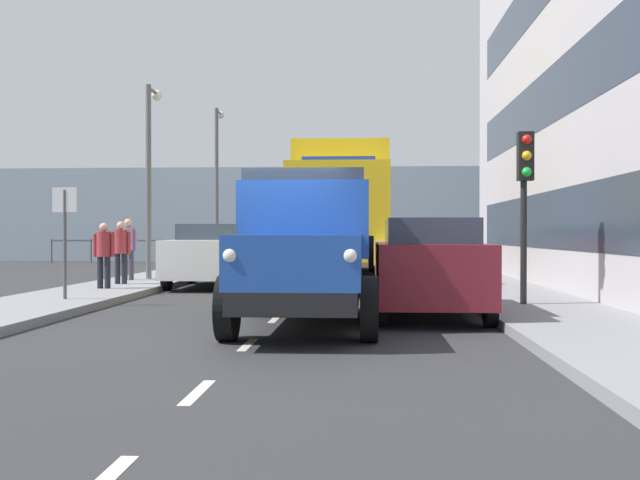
# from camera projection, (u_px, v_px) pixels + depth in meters

# --- Properties ---
(ground_plane) EXTENTS (80.00, 80.00, 0.00)m
(ground_plane) POSITION_uv_depth(u_px,v_px,m) (303.00, 293.00, 18.63)
(ground_plane) COLOR #2D2D30
(sidewalk_left) EXTENTS (2.41, 37.05, 0.15)m
(sidewalk_left) POSITION_uv_depth(u_px,v_px,m) (499.00, 291.00, 18.34)
(sidewalk_left) COLOR gray
(sidewalk_left) RESTS_ON ground_plane
(sidewalk_right) EXTENTS (2.41, 37.05, 0.15)m
(sidewalk_right) POSITION_uv_depth(u_px,v_px,m) (112.00, 289.00, 18.92)
(sidewalk_right) COLOR gray
(sidewalk_right) RESTS_ON ground_plane
(road_centreline_markings) EXTENTS (0.12, 32.27, 0.01)m
(road_centreline_markings) POSITION_uv_depth(u_px,v_px,m) (299.00, 296.00, 17.63)
(road_centreline_markings) COLOR silver
(road_centreline_markings) RESTS_ON ground_plane
(sea_horizon) EXTENTS (80.00, 0.80, 5.00)m
(sea_horizon) POSITION_uv_depth(u_px,v_px,m) (336.00, 214.00, 40.10)
(sea_horizon) COLOR #8C9EAD
(sea_horizon) RESTS_ON ground_plane
(seawall_railing) EXTENTS (28.08, 0.08, 1.20)m
(seawall_railing) POSITION_uv_depth(u_px,v_px,m) (333.00, 245.00, 36.52)
(seawall_railing) COLOR #4C5156
(seawall_railing) RESTS_ON ground_plane
(truck_vintage_blue) EXTENTS (2.17, 5.64, 2.43)m
(truck_vintage_blue) POSITION_uv_depth(u_px,v_px,m) (305.00, 253.00, 11.51)
(truck_vintage_blue) COLOR black
(truck_vintage_blue) RESTS_ON ground_plane
(lorry_cargo_yellow) EXTENTS (2.58, 8.20, 3.87)m
(lorry_cargo_yellow) POSITION_uv_depth(u_px,v_px,m) (342.00, 212.00, 20.80)
(lorry_cargo_yellow) COLOR gold
(lorry_cargo_yellow) RESTS_ON ground_plane
(car_maroon_kerbside_near) EXTENTS (1.89, 3.87, 1.72)m
(car_maroon_kerbside_near) POSITION_uv_depth(u_px,v_px,m) (429.00, 267.00, 12.99)
(car_maroon_kerbside_near) COLOR maroon
(car_maroon_kerbside_near) RESTS_ON ground_plane
(car_silver_kerbside_1) EXTENTS (1.87, 4.15, 1.72)m
(car_silver_kerbside_1) POSITION_uv_depth(u_px,v_px,m) (411.00, 257.00, 18.25)
(car_silver_kerbside_1) COLOR #B7BABF
(car_silver_kerbside_1) RESTS_ON ground_plane
(car_red_kerbside_2) EXTENTS (1.93, 3.82, 1.72)m
(car_red_kerbside_2) POSITION_uv_depth(u_px,v_px,m) (400.00, 252.00, 23.92)
(car_red_kerbside_2) COLOR #B21E1E
(car_red_kerbside_2) RESTS_ON ground_plane
(car_grey_kerbside_3) EXTENTS (1.78, 4.12, 1.72)m
(car_grey_kerbside_3) POSITION_uv_depth(u_px,v_px,m) (393.00, 248.00, 29.53)
(car_grey_kerbside_3) COLOR slate
(car_grey_kerbside_3) RESTS_ON ground_plane
(car_white_oppositeside_0) EXTENTS (1.98, 4.46, 1.72)m
(car_white_oppositeside_0) POSITION_uv_depth(u_px,v_px,m) (213.00, 254.00, 20.70)
(car_white_oppositeside_0) COLOR white
(car_white_oppositeside_0) RESTS_ON ground_plane
(car_teal_oppositeside_1) EXTENTS (1.94, 4.13, 1.72)m
(car_teal_oppositeside_1) POSITION_uv_depth(u_px,v_px,m) (246.00, 250.00, 26.61)
(car_teal_oppositeside_1) COLOR #1E6670
(car_teal_oppositeside_1) RESTS_ON ground_plane
(car_navy_oppositeside_2) EXTENTS (1.82, 4.17, 1.72)m
(car_navy_oppositeside_2) POSITION_uv_depth(u_px,v_px,m) (267.00, 247.00, 32.08)
(car_navy_oppositeside_2) COLOR navy
(car_navy_oppositeside_2) RESTS_ON ground_plane
(pedestrian_couple_b) EXTENTS (0.53, 0.34, 1.57)m
(pedestrian_couple_b) POSITION_uv_depth(u_px,v_px,m) (104.00, 250.00, 18.08)
(pedestrian_couple_b) COLOR black
(pedestrian_couple_b) RESTS_ON sidewalk_right
(pedestrian_near_railing) EXTENTS (0.53, 0.34, 1.64)m
(pedestrian_near_railing) POSITION_uv_depth(u_px,v_px,m) (121.00, 247.00, 19.70)
(pedestrian_near_railing) COLOR black
(pedestrian_near_railing) RESTS_ON sidewalk_right
(pedestrian_by_lamp) EXTENTS (0.53, 0.34, 1.74)m
(pedestrian_by_lamp) POSITION_uv_depth(u_px,v_px,m) (128.00, 244.00, 21.37)
(pedestrian_by_lamp) COLOR #383342
(pedestrian_by_lamp) RESTS_ON sidewalk_right
(traffic_light_near) EXTENTS (0.28, 0.41, 3.20)m
(traffic_light_near) POSITION_uv_depth(u_px,v_px,m) (525.00, 180.00, 13.98)
(traffic_light_near) COLOR black
(traffic_light_near) RESTS_ON sidewalk_left
(lamp_post_promenade) EXTENTS (0.32, 1.14, 5.68)m
(lamp_post_promenade) POSITION_uv_depth(u_px,v_px,m) (150.00, 162.00, 22.16)
(lamp_post_promenade) COLOR #59595B
(lamp_post_promenade) RESTS_ON sidewalk_right
(lamp_post_far) EXTENTS (0.32, 1.14, 6.54)m
(lamp_post_far) POSITION_uv_depth(u_px,v_px,m) (217.00, 172.00, 31.41)
(lamp_post_far) COLOR #59595B
(lamp_post_far) RESTS_ON sidewalk_right
(street_sign) EXTENTS (0.50, 0.07, 2.25)m
(street_sign) POSITION_uv_depth(u_px,v_px,m) (65.00, 223.00, 15.17)
(street_sign) COLOR #4C4C4C
(street_sign) RESTS_ON sidewalk_right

